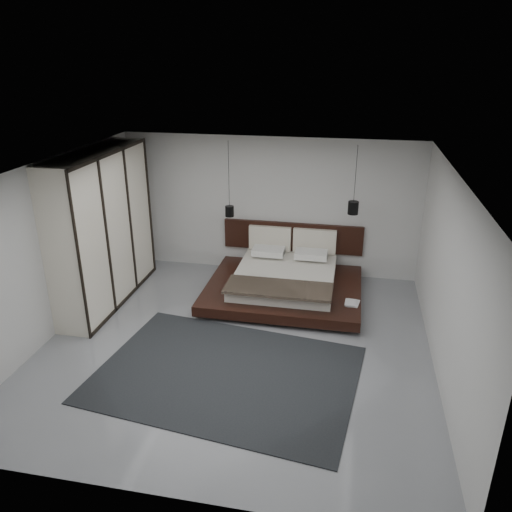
% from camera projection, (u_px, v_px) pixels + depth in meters
% --- Properties ---
extents(floor, '(6.00, 6.00, 0.00)m').
position_uv_depth(floor, '(237.00, 344.00, 7.92)').
color(floor, gray).
rests_on(floor, ground).
extents(ceiling, '(6.00, 6.00, 0.00)m').
position_uv_depth(ceiling, '(234.00, 170.00, 6.86)').
color(ceiling, white).
rests_on(ceiling, wall_back).
extents(wall_back, '(6.00, 0.00, 6.00)m').
position_uv_depth(wall_back, '(269.00, 206.00, 10.11)').
color(wall_back, beige).
rests_on(wall_back, floor).
extents(wall_front, '(6.00, 0.00, 6.00)m').
position_uv_depth(wall_front, '(161.00, 387.00, 4.67)').
color(wall_front, beige).
rests_on(wall_front, floor).
extents(wall_left, '(0.00, 6.00, 6.00)m').
position_uv_depth(wall_left, '(52.00, 249.00, 7.93)').
color(wall_left, beige).
rests_on(wall_left, floor).
extents(wall_right, '(0.00, 6.00, 6.00)m').
position_uv_depth(wall_right, '(447.00, 280.00, 6.85)').
color(wall_right, beige).
rests_on(wall_right, floor).
extents(lattice_screen, '(0.05, 0.90, 2.60)m').
position_uv_depth(lattice_screen, '(123.00, 210.00, 10.18)').
color(lattice_screen, black).
rests_on(lattice_screen, floor).
extents(bed, '(2.85, 2.42, 1.09)m').
position_uv_depth(bed, '(285.00, 280.00, 9.45)').
color(bed, black).
rests_on(bed, floor).
extents(book_lower, '(0.27, 0.33, 0.03)m').
position_uv_depth(book_lower, '(346.00, 302.00, 8.64)').
color(book_lower, '#99724C').
rests_on(book_lower, bed).
extents(book_upper, '(0.21, 0.27, 0.02)m').
position_uv_depth(book_upper, '(345.00, 302.00, 8.61)').
color(book_upper, '#99724C').
rests_on(book_upper, book_lower).
extents(pendant_left, '(0.17, 0.17, 1.46)m').
position_uv_depth(pendant_left, '(230.00, 211.00, 9.63)').
color(pendant_left, black).
rests_on(pendant_left, ceiling).
extents(pendant_right, '(0.19, 0.19, 1.26)m').
position_uv_depth(pendant_right, '(353.00, 208.00, 9.13)').
color(pendant_right, black).
rests_on(pendant_right, ceiling).
extents(wardrobe, '(0.66, 2.82, 2.77)m').
position_uv_depth(wardrobe, '(102.00, 229.00, 8.88)').
color(wardrobe, silver).
rests_on(wardrobe, floor).
extents(rug, '(3.95, 3.04, 0.02)m').
position_uv_depth(rug, '(227.00, 374.00, 7.19)').
color(rug, black).
rests_on(rug, floor).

